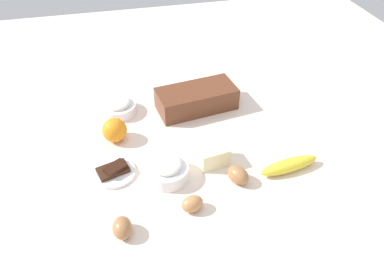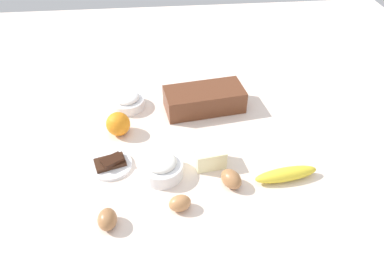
{
  "view_description": "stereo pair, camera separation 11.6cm",
  "coord_description": "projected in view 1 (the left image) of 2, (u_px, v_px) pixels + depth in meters",
  "views": [
    {
      "loc": [
        -0.2,
        -0.86,
        0.8
      ],
      "look_at": [
        0.0,
        0.0,
        0.04
      ],
      "focal_mm": 34.41,
      "sensor_mm": 36.0,
      "label": 1
    },
    {
      "loc": [
        -0.09,
        -0.88,
        0.8
      ],
      "look_at": [
        0.0,
        0.0,
        0.04
      ],
      "focal_mm": 34.41,
      "sensor_mm": 36.0,
      "label": 2
    }
  ],
  "objects": [
    {
      "name": "loaf_pan",
      "position": [
        196.0,
        98.0,
        1.32
      ],
      "size": [
        0.3,
        0.17,
        0.08
      ],
      "rotation": [
        0.0,
        0.0,
        0.14
      ],
      "color": "brown",
      "rests_on": "ground_plane"
    },
    {
      "name": "egg_beside_bowl",
      "position": [
        238.0,
        175.0,
        1.06
      ],
      "size": [
        0.08,
        0.09,
        0.05
      ],
      "primitive_type": "ellipsoid",
      "rotation": [
        0.0,
        1.57,
        5.2
      ],
      "color": "#A16C41",
      "rests_on": "ground_plane"
    },
    {
      "name": "egg_near_butter",
      "position": [
        192.0,
        204.0,
        0.98
      ],
      "size": [
        0.07,
        0.06,
        0.05
      ],
      "primitive_type": "ellipsoid",
      "rotation": [
        0.0,
        1.57,
        3.33
      ],
      "color": "#B87D4B",
      "rests_on": "ground_plane"
    },
    {
      "name": "sugar_bowl",
      "position": [
        118.0,
        106.0,
        1.31
      ],
      "size": [
        0.12,
        0.12,
        0.06
      ],
      "color": "white",
      "rests_on": "ground_plane"
    },
    {
      "name": "chocolate_plate",
      "position": [
        114.0,
        171.0,
        1.09
      ],
      "size": [
        0.13,
        0.13,
        0.03
      ],
      "color": "white",
      "rests_on": "ground_plane"
    },
    {
      "name": "butter_block",
      "position": [
        213.0,
        155.0,
        1.11
      ],
      "size": [
        0.1,
        0.08,
        0.06
      ],
      "primitive_type": "cube",
      "rotation": [
        0.0,
        0.0,
        0.15
      ],
      "color": "#F4EDB2",
      "rests_on": "ground_plane"
    },
    {
      "name": "ground_plane",
      "position": [
        192.0,
        149.0,
        1.19
      ],
      "size": [
        2.4,
        2.4,
        0.02
      ],
      "primitive_type": "cube",
      "color": "beige"
    },
    {
      "name": "flour_bowl",
      "position": [
        167.0,
        169.0,
        1.07
      ],
      "size": [
        0.13,
        0.13,
        0.07
      ],
      "color": "white",
      "rests_on": "ground_plane"
    },
    {
      "name": "egg_loose",
      "position": [
        122.0,
        228.0,
        0.92
      ],
      "size": [
        0.05,
        0.06,
        0.05
      ],
      "primitive_type": "ellipsoid",
      "rotation": [
        0.0,
        1.57,
        1.58
      ],
      "color": "#9E6A40",
      "rests_on": "ground_plane"
    },
    {
      "name": "orange_fruit",
      "position": [
        115.0,
        130.0,
        1.19
      ],
      "size": [
        0.08,
        0.08,
        0.08
      ],
      "primitive_type": "sphere",
      "color": "orange",
      "rests_on": "ground_plane"
    },
    {
      "name": "banana",
      "position": [
        289.0,
        165.0,
        1.09
      ],
      "size": [
        0.19,
        0.07,
        0.04
      ],
      "primitive_type": "ellipsoid",
      "rotation": [
        0.0,
        0.0,
        0.13
      ],
      "color": "yellow",
      "rests_on": "ground_plane"
    }
  ]
}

